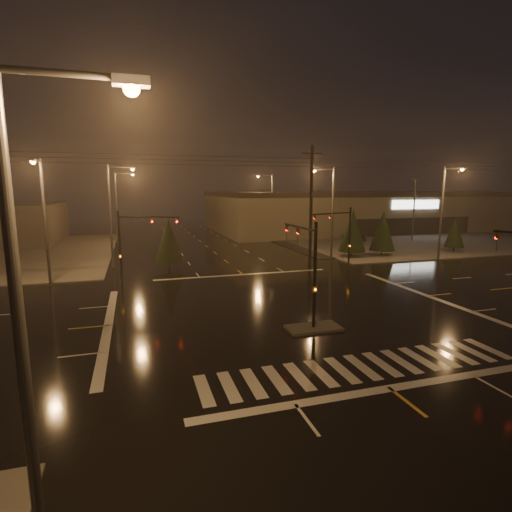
# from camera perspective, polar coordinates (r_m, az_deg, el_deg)

# --- Properties ---
(ground) EXTENTS (140.00, 140.00, 0.00)m
(ground) POSITION_cam_1_polar(r_m,az_deg,el_deg) (26.31, 4.48, -7.53)
(ground) COLOR black
(ground) RESTS_ON ground
(sidewalk_ne) EXTENTS (36.00, 36.00, 0.12)m
(sidewalk_ne) POSITION_cam_1_polar(r_m,az_deg,el_deg) (66.71, 19.25, 2.44)
(sidewalk_ne) COLOR #474540
(sidewalk_ne) RESTS_ON ground
(median_island) EXTENTS (3.00, 1.60, 0.15)m
(median_island) POSITION_cam_1_polar(r_m,az_deg,el_deg) (22.81, 8.21, -10.13)
(median_island) COLOR #474540
(median_island) RESTS_ON ground
(crosswalk) EXTENTS (15.00, 2.60, 0.01)m
(crosswalk) POSITION_cam_1_polar(r_m,az_deg,el_deg) (18.77, 14.92, -15.05)
(crosswalk) COLOR beige
(crosswalk) RESTS_ON ground
(stop_bar_near) EXTENTS (16.00, 0.50, 0.01)m
(stop_bar_near) POSITION_cam_1_polar(r_m,az_deg,el_deg) (17.29, 18.57, -17.48)
(stop_bar_near) COLOR beige
(stop_bar_near) RESTS_ON ground
(stop_bar_far) EXTENTS (16.00, 0.50, 0.01)m
(stop_bar_far) POSITION_cam_1_polar(r_m,az_deg,el_deg) (36.44, -1.84, -2.66)
(stop_bar_far) COLOR beige
(stop_bar_far) RESTS_ON ground
(parking_lot) EXTENTS (50.00, 24.00, 0.08)m
(parking_lot) POSITION_cam_1_polar(r_m,az_deg,el_deg) (68.26, 23.63, 2.31)
(parking_lot) COLOR black
(parking_lot) RESTS_ON ground
(retail_building) EXTENTS (60.20, 28.30, 7.20)m
(retail_building) POSITION_cam_1_polar(r_m,az_deg,el_deg) (82.38, 15.66, 6.52)
(retail_building) COLOR brown
(retail_building) RESTS_ON ground
(signal_mast_median) EXTENTS (0.25, 4.59, 6.00)m
(signal_mast_median) POSITION_cam_1_polar(r_m,az_deg,el_deg) (22.68, 7.44, -0.60)
(signal_mast_median) COLOR black
(signal_mast_median) RESTS_ON ground
(signal_mast_ne) EXTENTS (4.84, 1.86, 6.00)m
(signal_mast_ne) POSITION_cam_1_polar(r_m,az_deg,el_deg) (38.62, 12.23, 3.51)
(signal_mast_ne) COLOR black
(signal_mast_ne) RESTS_ON ground
(signal_mast_nw) EXTENTS (4.84, 1.86, 6.00)m
(signal_mast_nw) POSITION_cam_1_polar(r_m,az_deg,el_deg) (33.75, -17.26, 2.45)
(signal_mast_nw) COLOR black
(signal_mast_nw) RESTS_ON ground
(streetlight_0) EXTENTS (2.77, 0.32, 10.00)m
(streetlight_0) POSITION_cam_1_polar(r_m,az_deg,el_deg) (8.81, -29.13, -4.28)
(streetlight_0) COLOR #38383A
(streetlight_0) RESTS_ON ground
(streetlight_1) EXTENTS (2.77, 0.32, 10.00)m
(streetlight_1) POSITION_cam_1_polar(r_m,az_deg,el_deg) (41.47, -19.73, 6.36)
(streetlight_1) COLOR #38383A
(streetlight_1) RESTS_ON ground
(streetlight_2) EXTENTS (2.77, 0.32, 10.00)m
(streetlight_2) POSITION_cam_1_polar(r_m,az_deg,el_deg) (57.45, -19.03, 7.14)
(streetlight_2) COLOR #38383A
(streetlight_2) RESTS_ON ground
(streetlight_3) EXTENTS (2.77, 0.32, 10.00)m
(streetlight_3) POSITION_cam_1_polar(r_m,az_deg,el_deg) (44.42, 10.54, 6.93)
(streetlight_3) COLOR #38383A
(streetlight_3) RESTS_ON ground
(streetlight_4) EXTENTS (2.77, 0.32, 10.00)m
(streetlight_4) POSITION_cam_1_polar(r_m,az_deg,el_deg) (62.84, 2.05, 7.81)
(streetlight_4) COLOR #38383A
(streetlight_4) RESTS_ON ground
(streetlight_5) EXTENTS (0.32, 2.77, 10.00)m
(streetlight_5) POSITION_cam_1_polar(r_m,az_deg,el_deg) (35.27, -28.08, 5.33)
(streetlight_5) COLOR #38383A
(streetlight_5) RESTS_ON ground
(streetlight_6) EXTENTS (0.32, 2.77, 10.00)m
(streetlight_6) POSITION_cam_1_polar(r_m,az_deg,el_deg) (46.65, 25.30, 6.30)
(streetlight_6) COLOR #38383A
(streetlight_6) RESTS_ON ground
(utility_pole_1) EXTENTS (2.20, 0.32, 12.00)m
(utility_pole_1) POSITION_cam_1_polar(r_m,az_deg,el_deg) (41.21, 7.88, 7.27)
(utility_pole_1) COLOR black
(utility_pole_1) RESTS_ON ground
(conifer_0) EXTENTS (3.04, 3.04, 5.46)m
(conifer_0) POSITION_cam_1_polar(r_m,az_deg,el_deg) (46.53, 13.64, 3.57)
(conifer_0) COLOR black
(conifer_0) RESTS_ON ground
(conifer_1) EXTENTS (2.90, 2.90, 5.23)m
(conifer_1) POSITION_cam_1_polar(r_m,az_deg,el_deg) (48.27, 17.66, 3.46)
(conifer_1) COLOR black
(conifer_1) RESTS_ON ground
(conifer_2) EXTENTS (2.31, 2.31, 4.30)m
(conifer_2) POSITION_cam_1_polar(r_m,az_deg,el_deg) (54.32, 26.53, 3.04)
(conifer_2) COLOR black
(conifer_2) RESTS_ON ground
(conifer_3) EXTENTS (2.74, 2.74, 4.98)m
(conifer_3) POSITION_cam_1_polar(r_m,az_deg,el_deg) (39.39, -12.40, 2.22)
(conifer_3) COLOR black
(conifer_3) RESTS_ON ground
(car_parked) EXTENTS (2.08, 4.30, 1.42)m
(car_parked) POSITION_cam_1_polar(r_m,az_deg,el_deg) (61.52, 13.87, 2.75)
(car_parked) COLOR black
(car_parked) RESTS_ON ground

